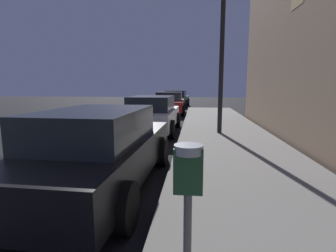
% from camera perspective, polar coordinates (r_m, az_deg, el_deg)
% --- Properties ---
extents(parking_meter, '(0.19, 0.19, 1.30)m').
position_cam_1_polar(parking_meter, '(1.75, 4.45, -14.21)').
color(parking_meter, '#59595B').
rests_on(parking_meter, sidewalk).
extents(car_black, '(2.08, 4.56, 1.43)m').
position_cam_1_polar(car_black, '(4.73, -14.79, -4.94)').
color(car_black, black).
rests_on(car_black, ground).
extents(car_white, '(2.03, 4.14, 1.43)m').
position_cam_1_polar(car_white, '(10.17, -3.44, 2.63)').
color(car_white, silver).
rests_on(car_white, ground).
extents(car_red, '(2.06, 4.21, 1.43)m').
position_cam_1_polar(car_red, '(16.88, 0.35, 5.10)').
color(car_red, maroon).
rests_on(car_red, ground).
extents(car_green, '(2.27, 4.22, 1.43)m').
position_cam_1_polar(car_green, '(22.95, 1.85, 6.11)').
color(car_green, '#19592D').
rests_on(car_green, ground).
extents(street_lamp, '(0.44, 0.44, 5.63)m').
position_cam_1_polar(street_lamp, '(9.56, 12.03, 21.03)').
color(street_lamp, black).
rests_on(street_lamp, sidewalk).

